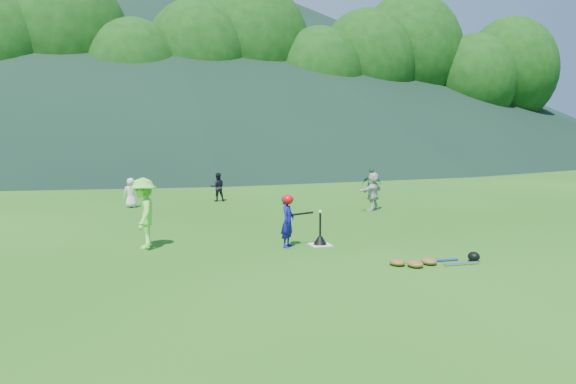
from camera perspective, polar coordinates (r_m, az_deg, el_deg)
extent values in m
plane|color=#1C5012|center=(12.28, 3.28, -5.41)|extent=(120.00, 120.00, 0.00)
cube|color=silver|center=(12.28, 3.28, -5.37)|extent=(0.45, 0.45, 0.02)
sphere|color=white|center=(12.15, 3.30, -2.00)|extent=(0.08, 0.08, 0.08)
imported|color=navy|center=(11.96, -0.03, -3.02)|extent=(0.45, 0.48, 1.11)
imported|color=#75F347|center=(12.20, -14.44, -2.11)|extent=(0.65, 1.02, 1.50)
imported|color=silver|center=(18.75, -15.68, -0.08)|extent=(0.50, 0.35, 0.96)
imported|color=black|center=(19.87, -7.16, 0.51)|extent=(0.50, 0.39, 1.00)
imported|color=#1D6331|center=(20.41, 8.50, 0.83)|extent=(0.72, 0.51, 1.14)
imported|color=silver|center=(17.63, 8.64, 0.07)|extent=(1.12, 0.90, 1.20)
cone|color=black|center=(12.26, 3.28, -4.91)|extent=(0.30, 0.30, 0.18)
cylinder|color=black|center=(12.20, 3.29, -3.34)|extent=(0.04, 0.04, 0.50)
ellipsoid|color=red|center=(11.89, -0.03, -0.76)|extent=(0.24, 0.26, 0.22)
cylinder|color=black|center=(12.07, 1.28, -2.24)|extent=(0.62, 0.17, 0.07)
ellipsoid|color=olive|center=(10.58, 12.80, -7.13)|extent=(0.28, 0.34, 0.13)
ellipsoid|color=olive|center=(10.85, 14.12, -6.83)|extent=(0.28, 0.34, 0.13)
ellipsoid|color=olive|center=(10.65, 11.04, -7.00)|extent=(0.28, 0.34, 0.13)
cylinder|color=silver|center=(10.96, 17.20, -6.98)|extent=(0.72, 0.06, 0.06)
cylinder|color=#263FA5|center=(11.14, 15.34, -6.71)|extent=(0.68, 0.07, 0.05)
ellipsoid|color=black|center=(11.33, 18.35, -6.25)|extent=(0.22, 0.24, 0.19)
cube|color=gray|center=(39.58, -10.39, 3.46)|extent=(70.00, 0.03, 1.20)
cube|color=yellow|center=(39.56, -10.41, 4.39)|extent=(70.00, 0.08, 0.08)
cylinder|color=gray|center=(39.58, -10.39, 3.46)|extent=(0.07, 0.07, 1.30)
cylinder|color=#382314|center=(46.50, -21.23, 5.51)|extent=(0.56, 0.56, 4.38)
ellipsoid|color=#164711|center=(46.97, -21.58, 13.99)|extent=(9.50, 9.50, 10.92)
cylinder|color=#382314|center=(43.35, -15.19, 4.92)|extent=(0.56, 0.56, 3.22)
ellipsoid|color=#164711|center=(43.55, -15.39, 11.65)|extent=(6.99, 6.99, 8.04)
cylinder|color=#382314|center=(45.19, -9.12, 5.49)|extent=(0.56, 0.56, 3.81)
ellipsoid|color=#164711|center=(45.51, -9.25, 13.12)|extent=(8.28, 8.28, 9.53)
cylinder|color=#382314|center=(47.49, -3.57, 5.95)|extent=(0.56, 0.56, 4.41)
ellipsoid|color=#164711|center=(47.96, -3.63, 14.33)|extent=(9.58, 9.58, 11.01)
cylinder|color=#382314|center=(45.94, 3.14, 5.22)|extent=(0.56, 0.56, 3.25)
ellipsoid|color=#164711|center=(46.13, 3.18, 11.64)|extent=(7.07, 7.07, 8.13)
cylinder|color=#382314|center=(49.11, 7.88, 5.59)|extent=(0.56, 0.56, 3.85)
ellipsoid|color=#164711|center=(49.41, 7.99, 12.68)|extent=(8.36, 8.36, 9.61)
cylinder|color=#382314|center=(52.57, 12.02, 5.88)|extent=(0.56, 0.56, 4.44)
ellipsoid|color=#164711|center=(53.00, 12.20, 13.52)|extent=(9.65, 9.65, 11.10)
cylinder|color=#382314|center=(52.50, 18.20, 5.07)|extent=(0.56, 0.56, 3.29)
ellipsoid|color=#164711|center=(52.67, 18.40, 10.75)|extent=(7.14, 7.14, 8.22)
cylinder|color=#382314|center=(56.53, 21.38, 5.32)|extent=(0.56, 0.56, 3.88)
ellipsoid|color=#164711|center=(56.80, 21.64, 11.54)|extent=(8.44, 8.44, 9.70)
cone|color=black|center=(95.38, -14.09, 14.26)|extent=(140.00, 140.00, 32.00)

